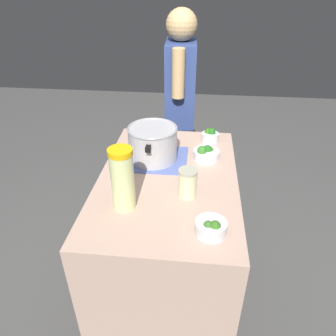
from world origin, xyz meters
The scene contains 10 objects.
ground_plane centered at (0.00, 0.00, 0.00)m, with size 8.00×8.00×0.00m, color #525251.
counter_slab centered at (0.00, 0.00, 0.47)m, with size 1.05×0.67×0.94m, color tan.
dish_cloth centered at (0.16, 0.10, 0.95)m, with size 0.29×0.36×0.01m, color #596BB2.
cooking_pot centered at (0.16, 0.10, 1.04)m, with size 0.33×0.26×0.18m.
lemonade_pitcher centered at (-0.24, 0.16, 1.08)m, with size 0.10×0.10×0.28m.
mason_jar centered at (-0.14, -0.10, 1.01)m, with size 0.09×0.09×0.13m.
broccoli_bowl_front centered at (0.20, -0.18, 0.97)m, with size 0.14×0.14×0.08m.
broccoli_bowl_center centered at (-0.37, -0.20, 0.97)m, with size 0.12×0.12×0.07m.
broccoli_bowl_back centered at (0.40, -0.20, 0.98)m, with size 0.10×0.10×0.09m.
person_cook centered at (0.88, 0.01, 0.89)m, with size 0.50×0.22×1.61m.
Camera 1 is at (-1.28, -0.14, 1.80)m, focal length 33.91 mm.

